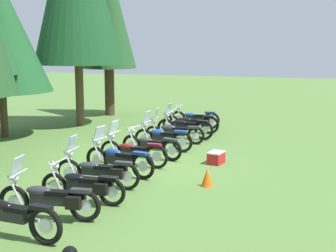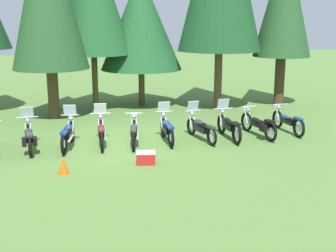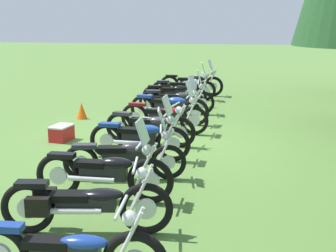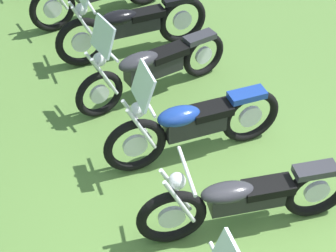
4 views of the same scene
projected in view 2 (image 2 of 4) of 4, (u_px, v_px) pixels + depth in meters
ground_plane at (118, 145)px, 15.79m from camera, size 80.00×80.00×0.00m
motorcycle_3 at (29, 137)px, 15.04m from camera, size 0.75×2.34×1.37m
motorcycle_4 at (68, 134)px, 15.34m from camera, size 0.71×2.33×1.39m
motorcycle_5 at (101, 132)px, 15.65m from camera, size 0.75×2.33×1.38m
motorcycle_6 at (134, 132)px, 15.74m from camera, size 0.68×2.25×1.01m
motorcycle_7 at (167, 129)px, 16.03m from camera, size 0.62×2.20×1.38m
motorcycle_8 at (201, 127)px, 16.34m from camera, size 0.70×2.27×1.34m
motorcycle_9 at (229, 126)px, 16.47m from camera, size 0.76×2.33×1.39m
motorcycle_10 at (259, 125)px, 16.79m from camera, size 0.79×2.39×1.03m
motorcycle_11 at (288, 122)px, 17.36m from camera, size 0.64×2.28×1.02m
pine_tree_4 at (141, 21)px, 21.73m from camera, size 3.99×3.99×6.49m
picnic_cooler at (146, 158)px, 13.73m from camera, size 0.65×0.50×0.38m
traffic_cone at (63, 166)px, 12.83m from camera, size 0.32×0.32×0.48m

